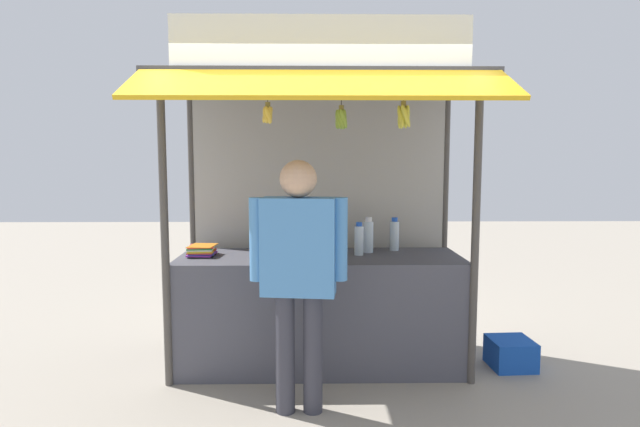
% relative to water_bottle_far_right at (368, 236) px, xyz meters
% --- Properties ---
extents(ground_plane, '(20.00, 20.00, 0.00)m').
position_rel_water_bottle_far_right_xyz_m(ground_plane, '(-0.41, -0.15, -1.06)').
color(ground_plane, '#9E9384').
extents(stall_counter, '(2.31, 0.78, 0.92)m').
position_rel_water_bottle_far_right_xyz_m(stall_counter, '(-0.41, -0.15, -0.60)').
color(stall_counter, '#4C4C56').
rests_on(stall_counter, ground).
extents(stall_structure, '(2.51, 1.65, 2.70)m').
position_rel_water_bottle_far_right_xyz_m(stall_structure, '(-0.41, -0.02, 0.59)').
color(stall_structure, '#4C4742').
rests_on(stall_structure, ground).
extents(water_bottle_far_right, '(0.08, 0.08, 0.30)m').
position_rel_water_bottle_far_right_xyz_m(water_bottle_far_right, '(0.00, 0.00, 0.00)').
color(water_bottle_far_right, silver).
rests_on(water_bottle_far_right, stall_counter).
extents(water_bottle_left, '(0.09, 0.09, 0.31)m').
position_rel_water_bottle_far_right_xyz_m(water_bottle_left, '(-0.47, -0.06, 0.01)').
color(water_bottle_left, silver).
rests_on(water_bottle_left, stall_counter).
extents(water_bottle_back_left, '(0.08, 0.08, 0.29)m').
position_rel_water_bottle_far_right_xyz_m(water_bottle_back_left, '(0.24, 0.09, -0.01)').
color(water_bottle_back_left, silver).
rests_on(water_bottle_back_left, stall_counter).
extents(water_bottle_front_right, '(0.08, 0.08, 0.28)m').
position_rel_water_bottle_far_right_xyz_m(water_bottle_front_right, '(-0.09, -0.13, -0.01)').
color(water_bottle_front_right, silver).
rests_on(water_bottle_front_right, stall_counter).
extents(magazine_stack_center, '(0.20, 0.29, 0.05)m').
position_rel_water_bottle_far_right_xyz_m(magazine_stack_center, '(-0.51, -0.32, -0.12)').
color(magazine_stack_center, black).
rests_on(magazine_stack_center, stall_counter).
extents(magazine_stack_rear_center, '(0.24, 0.27, 0.09)m').
position_rel_water_bottle_far_right_xyz_m(magazine_stack_rear_center, '(-1.39, -0.14, -0.10)').
color(magazine_stack_rear_center, black).
rests_on(magazine_stack_rear_center, stall_counter).
extents(banana_bunch_leftmost, '(0.10, 0.09, 0.25)m').
position_rel_water_bottle_far_right_xyz_m(banana_bunch_leftmost, '(-0.79, -0.64, 0.96)').
color(banana_bunch_leftmost, '#332D23').
extents(banana_bunch_inner_right, '(0.11, 0.10, 0.29)m').
position_rel_water_bottle_far_right_xyz_m(banana_bunch_inner_right, '(-0.27, -0.64, 0.93)').
color(banana_bunch_inner_right, '#332D23').
extents(banana_bunch_rightmost, '(0.11, 0.11, 0.29)m').
position_rel_water_bottle_far_right_xyz_m(banana_bunch_rightmost, '(0.17, -0.65, 0.95)').
color(banana_bunch_rightmost, '#332D23').
extents(vendor_person, '(0.65, 0.26, 1.71)m').
position_rel_water_bottle_far_right_xyz_m(vendor_person, '(-0.57, -0.98, -0.03)').
color(vendor_person, '#383842').
rests_on(vendor_person, ground).
extents(plastic_crate, '(0.36, 0.36, 0.24)m').
position_rel_water_bottle_far_right_xyz_m(plastic_crate, '(1.16, -0.24, -0.94)').
color(plastic_crate, '#194CB2').
rests_on(plastic_crate, ground).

